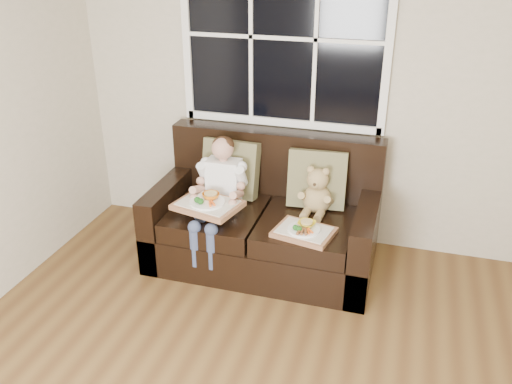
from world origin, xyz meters
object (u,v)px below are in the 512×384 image
(loveseat, at_px, (265,223))
(child, at_px, (220,186))
(teddy_bear, at_px, (317,194))
(tray_left, at_px, (208,204))
(tray_right, at_px, (304,231))

(loveseat, height_order, child, child)
(child, distance_m, teddy_bear, 0.73)
(teddy_bear, bearing_deg, tray_left, -151.20)
(child, distance_m, tray_right, 0.75)
(child, relative_size, teddy_bear, 2.20)
(loveseat, relative_size, tray_right, 3.74)
(tray_left, bearing_deg, teddy_bear, 38.46)
(teddy_bear, relative_size, tray_right, 0.84)
(loveseat, height_order, teddy_bear, loveseat)
(tray_right, bearing_deg, loveseat, 150.80)
(teddy_bear, bearing_deg, tray_right, -88.66)
(loveseat, xyz_separation_m, tray_left, (-0.35, -0.30, 0.27))
(tray_left, bearing_deg, loveseat, 54.27)
(teddy_bear, relative_size, tray_left, 0.73)
(child, xyz_separation_m, tray_right, (0.70, -0.21, -0.16))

